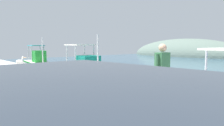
{
  "coord_description": "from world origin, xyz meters",
  "views": [
    {
      "loc": [
        8.32,
        -6.32,
        2.55
      ],
      "look_at": [
        -2.3,
        2.89,
        1.31
      ],
      "focal_mm": 34.52,
      "sensor_mm": 36.0,
      "label": 1
    }
  ],
  "objects_px": {
    "fishing_boat_second": "(84,71)",
    "mooring_bollard_nearest": "(100,78)",
    "fishing_boat_nearest": "(38,63)",
    "pelican": "(20,62)",
    "fisherman_standing": "(162,72)"
  },
  "relations": [
    {
      "from": "fishing_boat_second",
      "to": "mooring_bollard_nearest",
      "type": "height_order",
      "value": "fishing_boat_second"
    },
    {
      "from": "fishing_boat_nearest",
      "to": "fishing_boat_second",
      "type": "xyz_separation_m",
      "value": [
        8.03,
        0.15,
        -0.03
      ]
    },
    {
      "from": "pelican",
      "to": "fisherman_standing",
      "type": "bearing_deg",
      "value": -1.99
    },
    {
      "from": "pelican",
      "to": "mooring_bollard_nearest",
      "type": "relative_size",
      "value": 2.12
    },
    {
      "from": "fishing_boat_second",
      "to": "pelican",
      "type": "distance_m",
      "value": 5.14
    },
    {
      "from": "fishing_boat_nearest",
      "to": "fishing_boat_second",
      "type": "relative_size",
      "value": 1.12
    },
    {
      "from": "fishing_boat_nearest",
      "to": "mooring_bollard_nearest",
      "type": "distance_m",
      "value": 13.57
    },
    {
      "from": "fishing_boat_second",
      "to": "fisherman_standing",
      "type": "distance_m",
      "value": 10.07
    },
    {
      "from": "mooring_bollard_nearest",
      "to": "pelican",
      "type": "bearing_deg",
      "value": -176.95
    },
    {
      "from": "pelican",
      "to": "fishing_boat_second",
      "type": "bearing_deg",
      "value": 37.97
    },
    {
      "from": "fisherman_standing",
      "to": "mooring_bollard_nearest",
      "type": "relative_size",
      "value": 4.16
    },
    {
      "from": "fishing_boat_nearest",
      "to": "mooring_bollard_nearest",
      "type": "height_order",
      "value": "fishing_boat_nearest"
    },
    {
      "from": "pelican",
      "to": "fisherman_standing",
      "type": "xyz_separation_m",
      "value": [
        13.36,
        -0.46,
        0.57
      ]
    },
    {
      "from": "fishing_boat_second",
      "to": "pelican",
      "type": "bearing_deg",
      "value": -142.03
    },
    {
      "from": "fisherman_standing",
      "to": "mooring_bollard_nearest",
      "type": "height_order",
      "value": "fisherman_standing"
    }
  ]
}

